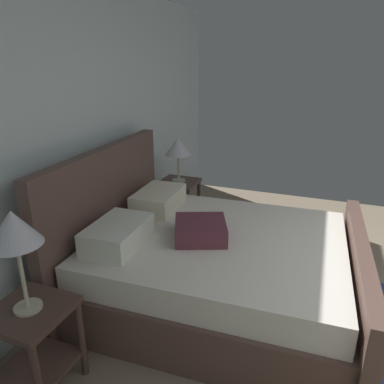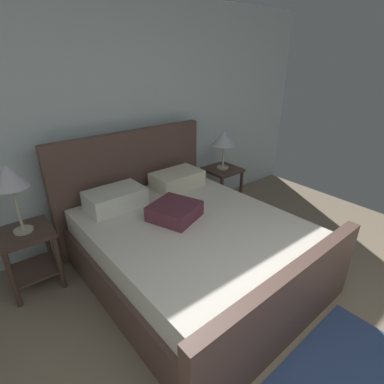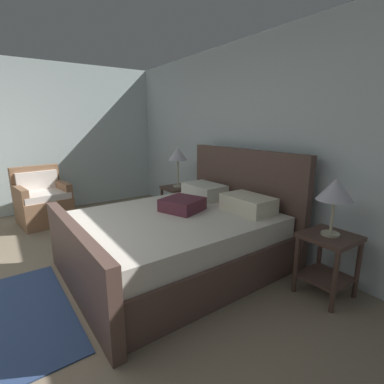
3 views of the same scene
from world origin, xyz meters
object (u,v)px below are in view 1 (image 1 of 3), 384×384
object	(u,v)px
table_lamp_right	(178,148)
nightstand_left	(34,336)
table_lamp_left	(14,231)
nightstand_right	(179,197)
bed	(212,264)

from	to	relation	value
table_lamp_right	nightstand_left	world-z (taller)	table_lamp_right
table_lamp_left	nightstand_left	bearing A→B (deg)	-63.43
nightstand_right	table_lamp_left	distance (m)	2.58
bed	nightstand_left	distance (m)	1.44
bed	nightstand_left	xyz separation A→B (m)	(-1.24, 0.74, 0.05)
table_lamp_right	nightstand_left	distance (m)	2.56
bed	table_lamp_right	distance (m)	1.63
bed	table_lamp_left	xyz separation A→B (m)	(-1.24, 0.74, 0.75)
bed	nightstand_left	world-z (taller)	bed
table_lamp_right	nightstand_right	bearing A→B (deg)	-135.00
table_lamp_right	bed	bearing A→B (deg)	-146.59
table_lamp_right	table_lamp_left	distance (m)	2.49
nightstand_left	table_lamp_left	xyz separation A→B (m)	(-0.00, 0.00, 0.70)
table_lamp_left	table_lamp_right	bearing A→B (deg)	1.94
table_lamp_right	table_lamp_left	world-z (taller)	table_lamp_left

